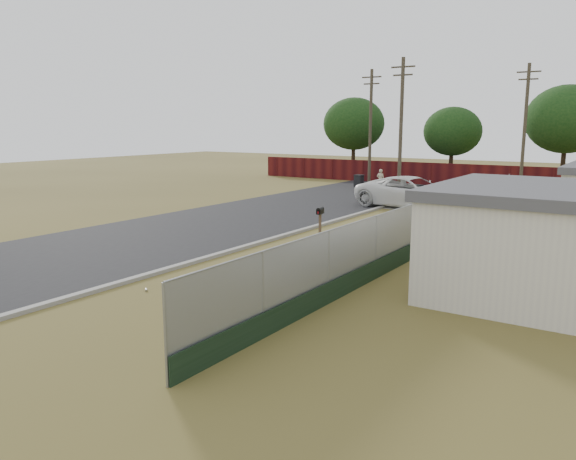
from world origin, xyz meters
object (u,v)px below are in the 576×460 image
Objects in this scene: mailbox at (320,213)px; trash_bin at (359,181)px; fire_hydrant at (226,291)px; pickup_truck at (412,192)px; pedestrian at (380,180)px.

trash_bin is at bearing 111.67° from mailbox.
fire_hydrant is 0.97× the size of trash_bin.
trash_bin is (-7.39, 18.60, -0.52)m from mailbox.
mailbox is at bearing 105.92° from fire_hydrant.
fire_hydrant is 0.15× the size of pickup_truck.
pickup_truck reaches higher than mailbox.
mailbox is 0.20× the size of pickup_truck.
pedestrian is (-7.86, 27.19, 0.35)m from fire_hydrant.
mailbox is at bearing -68.33° from trash_bin.
mailbox is (-2.74, 9.60, 0.58)m from fire_hydrant.
fire_hydrant is 28.31m from pedestrian.
fire_hydrant is at bearing -70.25° from trash_bin.
mailbox is 20.02m from trash_bin.
pickup_truck is at bearing 97.50° from fire_hydrant.
fire_hydrant is 10.00m from mailbox.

